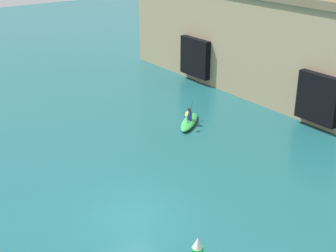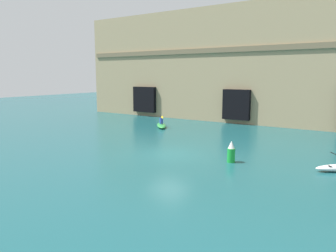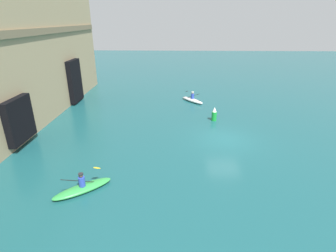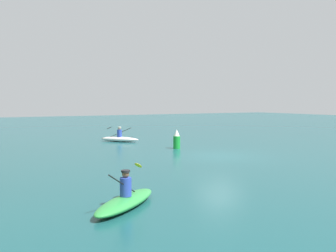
% 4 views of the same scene
% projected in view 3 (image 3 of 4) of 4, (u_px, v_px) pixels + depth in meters
% --- Properties ---
extents(ground_plane, '(120.00, 120.00, 0.00)m').
position_uv_depth(ground_plane, '(225.00, 140.00, 19.79)').
color(ground_plane, '#195156').
extents(kayak_white, '(2.84, 2.52, 1.15)m').
position_uv_depth(kayak_white, '(192.00, 100.00, 28.72)').
color(kayak_white, white).
rests_on(kayak_white, ground).
extents(kayak_green, '(2.62, 2.98, 1.20)m').
position_uv_depth(kayak_green, '(83.00, 188.00, 13.80)').
color(kayak_green, green).
rests_on(kayak_green, ground).
extents(marker_buoy, '(0.45, 0.45, 1.25)m').
position_uv_depth(marker_buoy, '(214.00, 114.00, 23.33)').
color(marker_buoy, green).
rests_on(marker_buoy, ground).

